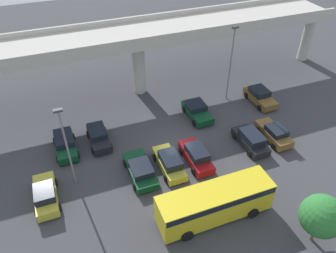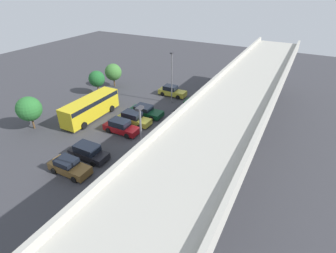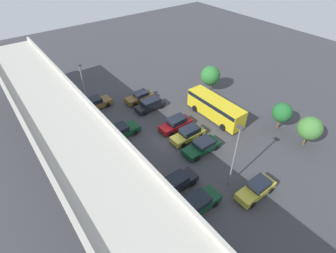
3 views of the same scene
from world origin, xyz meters
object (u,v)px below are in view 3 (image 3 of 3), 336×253
(shuttle_bus, at_px, (215,107))
(lamp_post_near_aisle, at_px, (235,153))
(parked_car_2, at_px, (178,182))
(parked_car_9, at_px, (96,103))
(parked_car_5, at_px, (176,124))
(tree_front_right, at_px, (210,76))
(parked_car_0, at_px, (256,189))
(parked_car_1, at_px, (198,203))
(parked_car_3, at_px, (202,146))
(parked_car_4, at_px, (188,134))
(lamp_post_mid_lot, at_px, (85,91))
(tree_front_centre, at_px, (282,113))
(parked_car_8, at_px, (140,97))
(tree_front_left, at_px, (310,128))
(parked_car_7, at_px, (150,105))
(parked_car_6, at_px, (122,131))

(shuttle_bus, relative_size, lamp_post_near_aisle, 1.16)
(parked_car_2, height_order, parked_car_9, parked_car_9)
(parked_car_5, xyz_separation_m, shuttle_bus, (-1.29, -6.04, 0.94))
(tree_front_right, bearing_deg, parked_car_9, 68.49)
(parked_car_0, bearing_deg, parked_car_5, -90.99)
(parked_car_1, xyz_separation_m, parked_car_5, (11.21, -6.18, 0.04))
(parked_car_3, height_order, parked_car_4, parked_car_4)
(shuttle_bus, distance_m, tree_front_right, 7.50)
(shuttle_bus, bearing_deg, lamp_post_mid_lot, 57.55)
(parked_car_3, relative_size, tree_front_centre, 1.23)
(parked_car_5, bearing_deg, lamp_post_mid_lot, -42.95)
(parked_car_3, bearing_deg, shuttle_bus, -146.74)
(parked_car_0, height_order, parked_car_2, parked_car_0)
(parked_car_4, xyz_separation_m, parked_car_8, (11.45, 0.15, -0.05))
(tree_front_left, bearing_deg, tree_front_centre, -3.49)
(parked_car_2, xyz_separation_m, parked_car_9, (19.24, 0.38, 0.02))
(parked_car_5, relative_size, shuttle_bus, 0.51)
(parked_car_0, bearing_deg, tree_front_left, -173.96)
(shuttle_bus, bearing_deg, parked_car_7, 40.29)
(lamp_post_near_aisle, bearing_deg, parked_car_6, 19.75)
(parked_car_8, relative_size, tree_front_left, 1.08)
(parked_car_5, height_order, parked_car_6, parked_car_5)
(parked_car_9, bearing_deg, parked_car_0, -75.85)
(parked_car_7, xyz_separation_m, shuttle_bus, (-7.31, -6.20, 0.97))
(parked_car_7, xyz_separation_m, lamp_post_mid_lot, (2.04, 8.50, 4.40))
(parked_car_5, bearing_deg, lamp_post_near_aisle, 82.25)
(parked_car_6, distance_m, lamp_post_mid_lot, 6.92)
(lamp_post_near_aisle, bearing_deg, tree_front_centre, -78.22)
(tree_front_left, bearing_deg, parked_car_0, 96.04)
(parked_car_4, bearing_deg, lamp_post_mid_lot, -51.29)
(parked_car_3, height_order, parked_car_9, parked_car_9)
(lamp_post_near_aisle, bearing_deg, parked_car_7, -4.50)
(parked_car_2, xyz_separation_m, tree_front_left, (-4.41, -16.90, 1.90))
(parked_car_3, xyz_separation_m, lamp_post_mid_lot, (13.45, 8.45, 4.47))
(parked_car_0, height_order, parked_car_9, parked_car_0)
(shuttle_bus, bearing_deg, parked_car_1, 129.09)
(parked_car_2, relative_size, parked_car_9, 0.95)
(tree_front_left, bearing_deg, parked_car_2, 75.36)
(shuttle_bus, relative_size, lamp_post_mid_lot, 1.03)
(parked_car_1, height_order, shuttle_bus, shuttle_bus)
(parked_car_9, bearing_deg, lamp_post_near_aisle, -77.36)
(parked_car_6, distance_m, parked_car_9, 8.13)
(lamp_post_near_aisle, relative_size, lamp_post_mid_lot, 0.89)
(parked_car_0, bearing_deg, parked_car_4, -90.86)
(parked_car_5, relative_size, parked_car_9, 1.02)
(parked_car_1, relative_size, parked_car_2, 1.06)
(parked_car_2, relative_size, parked_car_8, 0.98)
(parked_car_1, relative_size, lamp_post_near_aisle, 0.58)
(shuttle_bus, bearing_deg, parked_car_9, 44.90)
(parked_car_0, distance_m, parked_car_6, 17.85)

